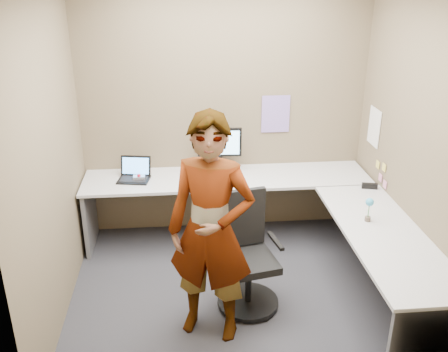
{
  "coord_description": "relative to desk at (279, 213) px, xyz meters",
  "views": [
    {
      "loc": [
        -0.48,
        -3.77,
        2.77
      ],
      "look_at": [
        -0.1,
        0.25,
        1.05
      ],
      "focal_mm": 40.0,
      "sensor_mm": 36.0,
      "label": 1
    }
  ],
  "objects": [
    {
      "name": "wall_left",
      "position": [
        -1.94,
        -0.39,
        0.76
      ],
      "size": [
        0.0,
        2.7,
        2.7
      ],
      "primitive_type": "plane",
      "rotation": [
        1.57,
        0.0,
        1.57
      ],
      "color": "brown",
      "rests_on": "ground"
    },
    {
      "name": "sticky_note_c",
      "position": [
        1.05,
        0.09,
        0.21
      ],
      "size": [
        0.01,
        0.07,
        0.07
      ],
      "primitive_type": "cube",
      "color": "pink",
      "rests_on": "wall_right"
    },
    {
      "name": "desk",
      "position": [
        0.0,
        0.0,
        0.0
      ],
      "size": [
        2.98,
        2.58,
        0.73
      ],
      "color": "silver",
      "rests_on": "ground"
    },
    {
      "name": "paper_ream",
      "position": [
        -0.5,
        0.7,
        0.17
      ],
      "size": [
        0.3,
        0.23,
        0.06
      ],
      "primitive_type": "cube",
      "rotation": [
        0.0,
        0.0,
        -0.07
      ],
      "color": "#B72512",
      "rests_on": "desk"
    },
    {
      "name": "sticky_note_d",
      "position": [
        1.05,
        0.31,
        0.33
      ],
      "size": [
        0.01,
        0.07,
        0.07
      ],
      "primitive_type": "cube",
      "color": "#F2E059",
      "rests_on": "wall_right"
    },
    {
      "name": "stapler",
      "position": [
        0.93,
        0.16,
        0.17
      ],
      "size": [
        0.16,
        0.08,
        0.05
      ],
      "primitive_type": "cube",
      "rotation": [
        0.0,
        0.0,
        -0.25
      ],
      "color": "black",
      "rests_on": "desk"
    },
    {
      "name": "sticky_note_a",
      "position": [
        1.05,
        0.16,
        0.36
      ],
      "size": [
        0.01,
        0.07,
        0.07
      ],
      "primitive_type": "cube",
      "color": "#F2E059",
      "rests_on": "wall_right"
    },
    {
      "name": "flower",
      "position": [
        0.67,
        -0.49,
        0.28
      ],
      "size": [
        0.07,
        0.07,
        0.22
      ],
      "color": "brown",
      "rests_on": "desk"
    },
    {
      "name": "monitor",
      "position": [
        -0.5,
        0.72,
        0.45
      ],
      "size": [
        0.46,
        0.15,
        0.43
      ],
      "rotation": [
        0.0,
        0.0,
        -0.07
      ],
      "color": "black",
      "rests_on": "paper_ream"
    },
    {
      "name": "trackball_mouse",
      "position": [
        -1.34,
        0.59,
        0.17
      ],
      "size": [
        0.12,
        0.08,
        0.07
      ],
      "color": "#B7B7BC",
      "rests_on": "desk"
    },
    {
      "name": "office_chair",
      "position": [
        -0.38,
        -0.54,
        -0.18
      ],
      "size": [
        0.56,
        0.54,
        1.01
      ],
      "rotation": [
        0.0,
        0.0,
        0.2
      ],
      "color": "black",
      "rests_on": "ground"
    },
    {
      "name": "person",
      "position": [
        -0.7,
        -0.87,
        0.33
      ],
      "size": [
        0.78,
        0.64,
        1.84
      ],
      "primitive_type": "imported",
      "rotation": [
        0.0,
        0.0,
        -0.34
      ],
      "color": "#999399",
      "rests_on": "ground"
    },
    {
      "name": "ground",
      "position": [
        -0.44,
        -0.39,
        -0.59
      ],
      "size": [
        3.0,
        3.0,
        0.0
      ],
      "primitive_type": "plane",
      "color": "#26262B",
      "rests_on": "ground"
    },
    {
      "name": "origami",
      "position": [
        -0.41,
        0.38,
        0.17
      ],
      "size": [
        0.1,
        0.1,
        0.06
      ],
      "primitive_type": "cone",
      "color": "white",
      "rests_on": "desk"
    },
    {
      "name": "sticky_note_b",
      "position": [
        1.05,
        0.21,
        0.23
      ],
      "size": [
        0.01,
        0.07,
        0.07
      ],
      "primitive_type": "cube",
      "color": "pink",
      "rests_on": "wall_right"
    },
    {
      "name": "wall_right",
      "position": [
        1.06,
        -0.39,
        0.76
      ],
      "size": [
        0.0,
        2.7,
        2.7
      ],
      "primitive_type": "plane",
      "rotation": [
        1.57,
        0.0,
        -1.57
      ],
      "color": "brown",
      "rests_on": "ground"
    },
    {
      "name": "calendar_white",
      "position": [
        1.05,
        0.51,
        0.66
      ],
      "size": [
        0.01,
        0.28,
        0.38
      ],
      "primitive_type": "cube",
      "color": "white",
      "rests_on": "wall_right"
    },
    {
      "name": "laptop",
      "position": [
        -1.39,
        0.63,
        0.2
      ],
      "size": [
        0.35,
        0.31,
        0.22
      ],
      "rotation": [
        0.0,
        0.0,
        -0.17
      ],
      "color": "black",
      "rests_on": "desk"
    },
    {
      "name": "wall_back",
      "position": [
        -0.44,
        0.91,
        0.76
      ],
      "size": [
        3.0,
        0.0,
        3.0
      ],
      "primitive_type": "plane",
      "rotation": [
        1.57,
        0.0,
        0.0
      ],
      "color": "brown",
      "rests_on": "ground"
    },
    {
      "name": "calendar_purple",
      "position": [
        0.11,
        0.9,
        0.71
      ],
      "size": [
        0.3,
        0.01,
        0.4
      ],
      "primitive_type": "cube",
      "color": "#846BB7",
      "rests_on": "wall_back"
    }
  ]
}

